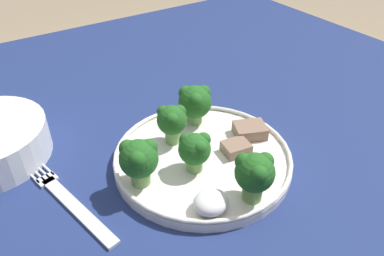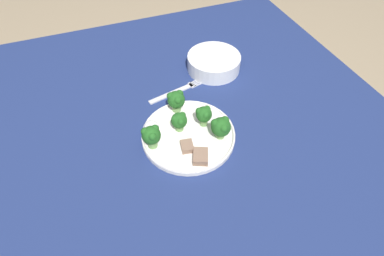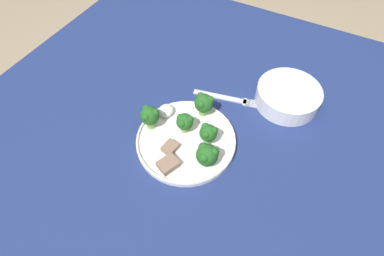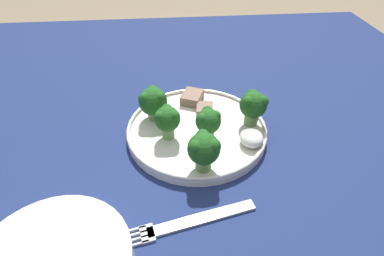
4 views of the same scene
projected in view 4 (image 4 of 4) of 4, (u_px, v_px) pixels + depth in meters
The scene contains 11 objects.
table at pixel (197, 176), 0.55m from camera, with size 1.20×1.15×0.70m.
dinner_plate at pixel (198, 129), 0.51m from camera, with size 0.24×0.24×0.02m.
fork at pixel (183, 224), 0.38m from camera, with size 0.06×0.20×0.00m.
broccoli_floret_near_rim_left at pixel (204, 149), 0.41m from camera, with size 0.05×0.05×0.06m.
broccoli_floret_center_left at pixel (167, 119), 0.47m from camera, with size 0.04×0.04×0.06m.
broccoli_floret_back_left at pixel (208, 121), 0.47m from camera, with size 0.04×0.04×0.05m.
broccoli_floret_front_left at pixel (153, 101), 0.51m from camera, with size 0.05×0.05×0.06m.
broccoli_floret_center_back at pixel (253, 105), 0.49m from camera, with size 0.05×0.05×0.06m.
meat_slice_front_slice at pixel (205, 110), 0.53m from camera, with size 0.04×0.03×0.01m.
meat_slice_middle_slice at pixel (193, 97), 0.56m from camera, with size 0.05×0.05×0.02m.
sauce_dollop at pixel (251, 138), 0.47m from camera, with size 0.04×0.04×0.02m.
Camera 4 is at (-0.36, 0.04, 1.04)m, focal length 28.00 mm.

